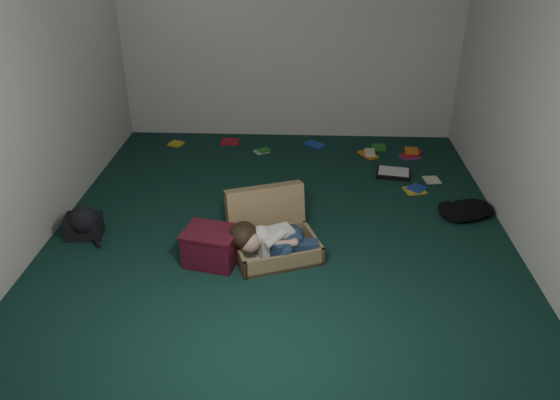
{
  "coord_description": "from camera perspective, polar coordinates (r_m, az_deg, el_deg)",
  "views": [
    {
      "loc": [
        0.19,
        -4.22,
        2.53
      ],
      "look_at": [
        0.0,
        -0.15,
        0.35
      ],
      "focal_mm": 35.0,
      "sensor_mm": 36.0,
      "label": 1
    }
  ],
  "objects": [
    {
      "name": "floor",
      "position": [
        4.92,
        0.08,
        -2.77
      ],
      "size": [
        4.5,
        4.5,
        0.0
      ],
      "primitive_type": "plane",
      "color": "#11332B",
      "rests_on": "ground"
    },
    {
      "name": "suitcase",
      "position": [
        4.55,
        -0.88,
        -3.46
      ],
      "size": [
        0.85,
        0.84,
        0.49
      ],
      "rotation": [
        0.0,
        0.0,
        0.35
      ],
      "color": "#8E744E",
      "rests_on": "floor"
    },
    {
      "name": "wall_right",
      "position": [
        4.75,
        25.41,
        10.48
      ],
      "size": [
        0.0,
        4.5,
        4.5
      ],
      "primitive_type": "plane",
      "rotation": [
        1.57,
        0.0,
        -1.57
      ],
      "color": "silver",
      "rests_on": "ground"
    },
    {
      "name": "backpack",
      "position": [
        5.02,
        -19.84,
        -2.5
      ],
      "size": [
        0.4,
        0.33,
        0.22
      ],
      "primitive_type": null,
      "rotation": [
        0.0,
        0.0,
        0.1
      ],
      "color": "black",
      "rests_on": "floor"
    },
    {
      "name": "clothing_pile",
      "position": [
        5.34,
        18.77,
        -1.0
      ],
      "size": [
        0.4,
        0.33,
        0.13
      ],
      "primitive_type": null,
      "rotation": [
        0.0,
        0.0,
        0.02
      ],
      "color": "black",
      "rests_on": "floor"
    },
    {
      "name": "maroon_bin",
      "position": [
        4.41,
        -7.16,
        -4.83
      ],
      "size": [
        0.49,
        0.42,
        0.29
      ],
      "rotation": [
        0.0,
        0.0,
        -0.22
      ],
      "color": "#4E101F",
      "rests_on": "floor"
    },
    {
      "name": "wall_left",
      "position": [
        4.91,
        -24.43,
        11.18
      ],
      "size": [
        0.0,
        4.5,
        4.5
      ],
      "primitive_type": "plane",
      "rotation": [
        1.57,
        0.0,
        1.57
      ],
      "color": "silver",
      "rests_on": "ground"
    },
    {
      "name": "wall_back",
      "position": [
        6.59,
        1.01,
        17.42
      ],
      "size": [
        4.5,
        0.0,
        4.5
      ],
      "primitive_type": "plane",
      "rotation": [
        1.57,
        0.0,
        0.0
      ],
      "color": "silver",
      "rests_on": "ground"
    },
    {
      "name": "person",
      "position": [
        4.38,
        -0.83,
        -4.19
      ],
      "size": [
        0.75,
        0.38,
        0.3
      ],
      "rotation": [
        0.0,
        0.0,
        0.35
      ],
      "color": "white",
      "rests_on": "suitcase"
    },
    {
      "name": "book_scatter",
      "position": [
        6.35,
        5.93,
        4.62
      ],
      "size": [
        3.08,
        1.42,
        0.02
      ],
      "color": "gold",
      "rests_on": "floor"
    },
    {
      "name": "wall_front",
      "position": [
        2.33,
        -2.38,
        -3.82
      ],
      "size": [
        4.5,
        0.0,
        4.5
      ],
      "primitive_type": "plane",
      "rotation": [
        -1.57,
        0.0,
        0.0
      ],
      "color": "silver",
      "rests_on": "ground"
    },
    {
      "name": "paper_tray",
      "position": [
        5.98,
        11.77,
        2.78
      ],
      "size": [
        0.39,
        0.32,
        0.05
      ],
      "rotation": [
        0.0,
        0.0,
        -0.18
      ],
      "color": "black",
      "rests_on": "floor"
    }
  ]
}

